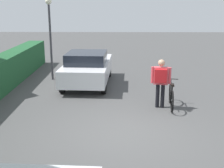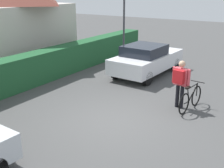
% 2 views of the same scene
% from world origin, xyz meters
% --- Properties ---
extents(ground_plane, '(60.00, 60.00, 0.00)m').
position_xyz_m(ground_plane, '(0.00, 0.00, 0.00)').
color(ground_plane, '#464646').
extents(hedge_row, '(20.10, 0.90, 1.33)m').
position_xyz_m(hedge_row, '(0.00, 4.98, 0.67)').
color(hedge_row, '#1F522D').
rests_on(hedge_row, ground).
extents(house_distant, '(5.89, 5.82, 5.29)m').
position_xyz_m(house_distant, '(3.49, 9.43, 2.71)').
color(house_distant, beige).
rests_on(house_distant, ground).
extents(parked_car_far, '(4.30, 2.05, 1.47)m').
position_xyz_m(parked_car_far, '(5.10, 1.47, 0.76)').
color(parked_car_far, silver).
rests_on(parked_car_far, ground).
extents(bicycle, '(1.69, 0.50, 0.91)m').
position_xyz_m(bicycle, '(2.12, -1.67, 0.40)').
color(bicycle, black).
rests_on(bicycle, ground).
extents(person_rider, '(0.42, 0.66, 1.68)m').
position_xyz_m(person_rider, '(2.08, -1.28, 1.02)').
color(person_rider, black).
rests_on(person_rider, ground).
extents(street_lamp, '(0.28, 0.28, 3.71)m').
position_xyz_m(street_lamp, '(5.93, 3.22, 2.44)').
color(street_lamp, '#38383D').
rests_on(street_lamp, ground).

